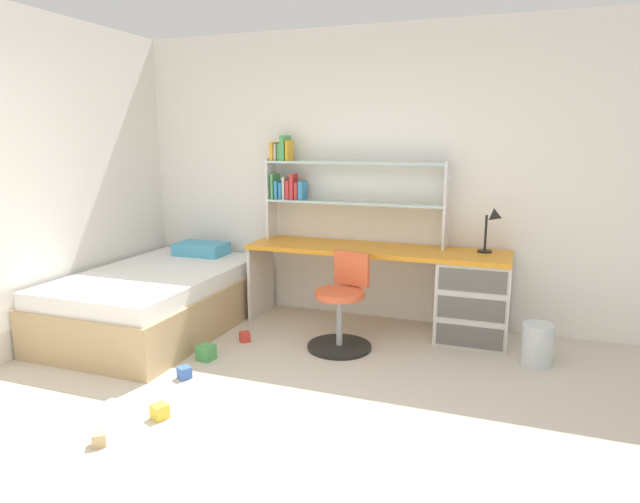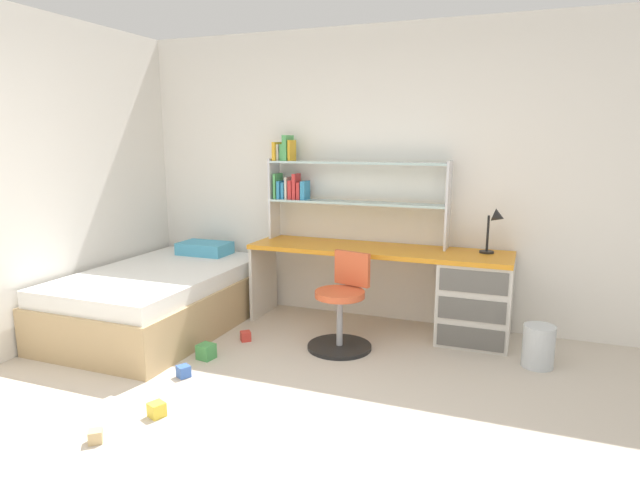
{
  "view_description": "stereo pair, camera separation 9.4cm",
  "coord_description": "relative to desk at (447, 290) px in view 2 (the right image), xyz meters",
  "views": [
    {
      "loc": [
        1.21,
        -2.23,
        1.67
      ],
      "look_at": [
        -0.2,
        1.65,
        0.81
      ],
      "focal_mm": 30.52,
      "sensor_mm": 36.0,
      "label": 1
    },
    {
      "loc": [
        1.3,
        -2.2,
        1.67
      ],
      "look_at": [
        -0.2,
        1.65,
        0.81
      ],
      "focal_mm": 30.52,
      "sensor_mm": 36.0,
      "label": 2
    }
  ],
  "objects": [
    {
      "name": "bookshelf_hutch",
      "position": [
        -1.11,
        0.17,
        0.86
      ],
      "size": [
        1.67,
        0.22,
        0.97
      ],
      "color": "silver",
      "rests_on": "desk"
    },
    {
      "name": "room_shell",
      "position": [
        -1.94,
        -1.06,
        0.91
      ],
      "size": [
        5.74,
        6.29,
        2.66
      ],
      "color": "white",
      "rests_on": "ground_plane"
    },
    {
      "name": "desk_lamp",
      "position": [
        0.35,
        0.09,
        0.57
      ],
      "size": [
        0.2,
        0.17,
        0.38
      ],
      "color": "black",
      "rests_on": "desk"
    },
    {
      "name": "swivel_chair",
      "position": [
        -0.75,
        -0.56,
        -0.11
      ],
      "size": [
        0.52,
        0.52,
        0.77
      ],
      "color": "black",
      "rests_on": "ground_plane"
    },
    {
      "name": "toy_block_red_0",
      "position": [
        -1.56,
        -0.71,
        -0.37
      ],
      "size": [
        0.11,
        0.11,
        0.08
      ],
      "primitive_type": "cube",
      "rotation": [
        0.0,
        0.0,
        2.28
      ],
      "color": "red",
      "rests_on": "ground_plane"
    },
    {
      "name": "ground_plane",
      "position": [
        -0.69,
        -2.33,
        -0.42
      ],
      "size": [
        5.74,
        6.29,
        0.02
      ],
      "primitive_type": "cube",
      "color": "beige"
    },
    {
      "name": "waste_bin",
      "position": [
        0.74,
        -0.39,
        -0.26
      ],
      "size": [
        0.23,
        0.23,
        0.32
      ],
      "primitive_type": "cylinder",
      "color": "silver",
      "rests_on": "ground_plane"
    },
    {
      "name": "toy_block_blue_3",
      "position": [
        -1.62,
        -1.5,
        -0.37
      ],
      "size": [
        0.11,
        0.11,
        0.08
      ],
      "primitive_type": "cube",
      "rotation": [
        0.0,
        0.0,
        1.05
      ],
      "color": "#3860B7",
      "rests_on": "ground_plane"
    },
    {
      "name": "bed_platform",
      "position": [
        -2.43,
        -0.68,
        -0.15
      ],
      "size": [
        1.23,
        1.97,
        0.65
      ],
      "color": "tan",
      "rests_on": "ground_plane"
    },
    {
      "name": "toy_block_yellow_1",
      "position": [
        -1.44,
        -2.04,
        -0.37
      ],
      "size": [
        0.12,
        0.12,
        0.09
      ],
      "primitive_type": "cube",
      "rotation": [
        0.0,
        0.0,
        2.74
      ],
      "color": "gold",
      "rests_on": "ground_plane"
    },
    {
      "name": "desk",
      "position": [
        0.0,
        0.0,
        0.0
      ],
      "size": [
        2.28,
        0.58,
        0.73
      ],
      "color": "orange",
      "rests_on": "ground_plane"
    },
    {
      "name": "toy_block_green_4",
      "position": [
        -1.65,
        -1.16,
        -0.36
      ],
      "size": [
        0.13,
        0.13,
        0.12
      ],
      "primitive_type": "cube",
      "rotation": [
        0.0,
        0.0,
        2.99
      ],
      "color": "#479E51",
      "rests_on": "ground_plane"
    },
    {
      "name": "toy_block_natural_2",
      "position": [
        -1.57,
        -2.41,
        -0.38
      ],
      "size": [
        0.1,
        0.1,
        0.07
      ],
      "primitive_type": "cube",
      "rotation": [
        0.0,
        0.0,
        2.25
      ],
      "color": "tan",
      "rests_on": "ground_plane"
    }
  ]
}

